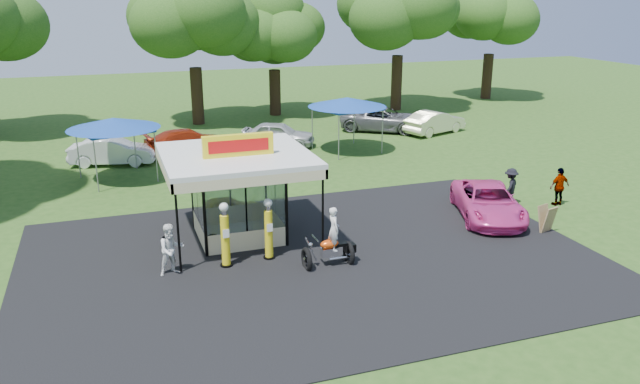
# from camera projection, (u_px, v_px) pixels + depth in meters

# --- Properties ---
(ground) EXTENTS (120.00, 120.00, 0.00)m
(ground) POSITION_uv_depth(u_px,v_px,m) (332.00, 283.00, 20.37)
(ground) COLOR #284E18
(ground) RESTS_ON ground
(asphalt_apron) EXTENTS (20.00, 14.00, 0.04)m
(asphalt_apron) POSITION_uv_depth(u_px,v_px,m) (312.00, 259.00, 22.16)
(asphalt_apron) COLOR black
(asphalt_apron) RESTS_ON ground
(gas_station_kiosk) EXTENTS (5.40, 5.40, 4.18)m
(gas_station_kiosk) POSITION_uv_depth(u_px,v_px,m) (237.00, 193.00, 23.69)
(gas_station_kiosk) COLOR white
(gas_station_kiosk) RESTS_ON ground
(gas_pump_left) EXTENTS (0.44, 0.44, 2.35)m
(gas_pump_left) POSITION_uv_depth(u_px,v_px,m) (225.00, 236.00, 21.28)
(gas_pump_left) COLOR black
(gas_pump_left) RESTS_ON ground
(gas_pump_right) EXTENTS (0.42, 0.42, 2.27)m
(gas_pump_right) POSITION_uv_depth(u_px,v_px,m) (269.00, 230.00, 21.92)
(gas_pump_right) COLOR black
(gas_pump_right) RESTS_ON ground
(motorcycle) EXTENTS (1.86, 0.89, 2.21)m
(motorcycle) POSITION_uv_depth(u_px,v_px,m) (332.00, 242.00, 21.47)
(motorcycle) COLOR black
(motorcycle) RESTS_ON ground
(spare_tires) EXTENTS (0.86, 0.63, 0.70)m
(spare_tires) POSITION_uv_depth(u_px,v_px,m) (215.00, 243.00, 22.75)
(spare_tires) COLOR black
(spare_tires) RESTS_ON ground
(a_frame_sign) EXTENTS (0.65, 0.69, 1.08)m
(a_frame_sign) POSITION_uv_depth(u_px,v_px,m) (547.00, 219.00, 24.56)
(a_frame_sign) COLOR #593819
(a_frame_sign) RESTS_ON ground
(kiosk_car) EXTENTS (2.82, 1.13, 0.96)m
(kiosk_car) POSITION_uv_depth(u_px,v_px,m) (228.00, 208.00, 26.07)
(kiosk_car) COLOR yellow
(kiosk_car) RESTS_ON ground
(pink_sedan) EXTENTS (3.94, 5.60, 1.42)m
(pink_sedan) POSITION_uv_depth(u_px,v_px,m) (488.00, 202.00, 26.08)
(pink_sedan) COLOR #E73E96
(pink_sedan) RESTS_ON ground
(spectator_west) EXTENTS (1.01, 0.87, 1.79)m
(spectator_west) POSITION_uv_depth(u_px,v_px,m) (171.00, 249.00, 20.77)
(spectator_west) COLOR white
(spectator_west) RESTS_ON ground
(spectator_east_a) EXTENTS (1.24, 1.14, 1.68)m
(spectator_east_a) POSITION_uv_depth(u_px,v_px,m) (510.00, 187.00, 27.70)
(spectator_east_a) COLOR black
(spectator_east_a) RESTS_ON ground
(spectator_east_b) EXTENTS (1.03, 0.46, 1.73)m
(spectator_east_b) POSITION_uv_depth(u_px,v_px,m) (559.00, 187.00, 27.61)
(spectator_east_b) COLOR gray
(spectator_east_b) RESTS_ON ground
(bg_car_a) EXTENTS (4.81, 2.59, 1.51)m
(bg_car_a) POSITION_uv_depth(u_px,v_px,m) (112.00, 151.00, 34.21)
(bg_car_a) COLOR white
(bg_car_a) RESTS_ON ground
(bg_car_b) EXTENTS (5.48, 3.08, 1.50)m
(bg_car_b) POSITION_uv_depth(u_px,v_px,m) (189.00, 142.00, 36.32)
(bg_car_b) COLOR maroon
(bg_car_b) RESTS_ON ground
(bg_car_c) EXTENTS (4.77, 3.56, 1.51)m
(bg_car_c) POSITION_uv_depth(u_px,v_px,m) (278.00, 134.00, 38.28)
(bg_car_c) COLOR #AFB0B4
(bg_car_c) RESTS_ON ground
(bg_car_d) EXTENTS (6.31, 5.45, 1.61)m
(bg_car_d) POSITION_uv_depth(u_px,v_px,m) (383.00, 119.00, 42.55)
(bg_car_d) COLOR slate
(bg_car_d) RESTS_ON ground
(bg_car_e) EXTENTS (4.90, 3.12, 1.53)m
(bg_car_e) POSITION_uv_depth(u_px,v_px,m) (435.00, 122.00, 41.80)
(bg_car_e) COLOR beige
(bg_car_e) RESTS_ON ground
(tent_west) EXTENTS (4.54, 4.54, 3.17)m
(tent_west) POSITION_uv_depth(u_px,v_px,m) (113.00, 124.00, 30.79)
(tent_west) COLOR gray
(tent_west) RESTS_ON ground
(tent_east) EXTENTS (4.62, 4.62, 3.23)m
(tent_east) POSITION_uv_depth(u_px,v_px,m) (347.00, 103.00, 36.44)
(tent_east) COLOR gray
(tent_east) RESTS_ON ground
(oak_far_c) EXTENTS (9.64, 9.64, 11.37)m
(oak_far_c) POSITION_uv_depth(u_px,v_px,m) (193.00, 21.00, 42.91)
(oak_far_c) COLOR black
(oak_far_c) RESTS_ON ground
(oak_far_d) EXTENTS (8.06, 8.06, 9.60)m
(oak_far_d) POSITION_uv_depth(u_px,v_px,m) (274.00, 34.00, 46.56)
(oak_far_d) COLOR black
(oak_far_d) RESTS_ON ground
(oak_far_e) EXTENTS (10.08, 10.08, 11.99)m
(oak_far_e) POSITION_uv_depth(u_px,v_px,m) (399.00, 11.00, 48.28)
(oak_far_e) COLOR black
(oak_far_e) RESTS_ON ground
(oak_far_f) EXTENTS (8.84, 8.84, 10.65)m
(oak_far_f) POSITION_uv_depth(u_px,v_px,m) (492.00, 19.00, 53.82)
(oak_far_f) COLOR black
(oak_far_f) RESTS_ON ground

